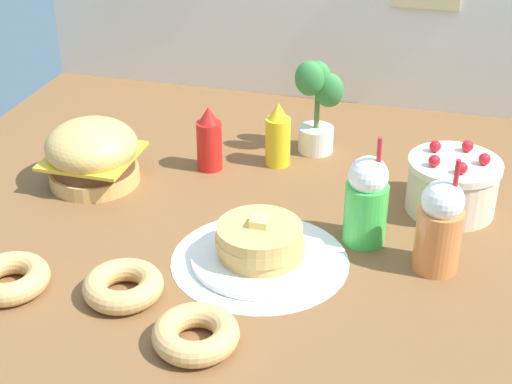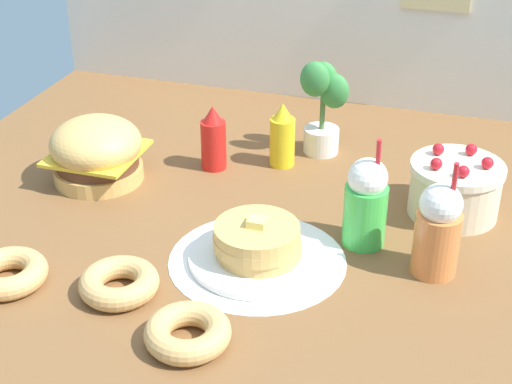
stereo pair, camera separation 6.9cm
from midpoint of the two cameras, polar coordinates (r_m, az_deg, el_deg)
ground_plane at (r=2.13m, az=-1.03°, el=-3.97°), size 2.15×2.19×0.02m
doily_mat at (r=2.05m, az=1.07°, el=-5.07°), size 0.47×0.47×0.00m
burger at (r=2.44m, az=-10.89°, el=2.96°), size 0.28×0.28×0.20m
pancake_stack at (r=2.02m, az=1.09°, el=-3.97°), size 0.36×0.36×0.13m
layer_cake at (r=2.30m, az=15.30°, el=0.25°), size 0.27×0.27×0.19m
ketchup_bottle at (r=2.47m, az=-2.36°, el=3.88°), size 0.08×0.08×0.21m
mustard_bottle at (r=2.49m, az=2.75°, el=4.09°), size 0.08×0.08×0.21m
cream_soda_cup at (r=2.08m, az=9.04°, el=-0.77°), size 0.12×0.12×0.32m
orange_float_cup at (r=2.00m, az=14.23°, el=-2.73°), size 0.12×0.12×0.32m
donut_pink_glaze at (r=2.04m, az=-16.91°, el=-5.71°), size 0.20×0.20×0.06m
donut_chocolate at (r=1.94m, az=-9.07°, el=-6.61°), size 0.20×0.20×0.06m
donut_vanilla at (r=1.77m, az=-3.94°, el=-10.27°), size 0.20×0.20×0.06m
potted_plant at (r=2.55m, az=5.74°, el=6.49°), size 0.16×0.13×0.33m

